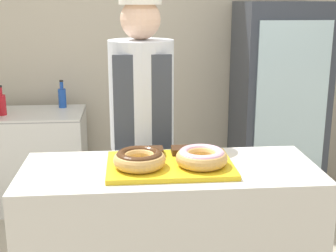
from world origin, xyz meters
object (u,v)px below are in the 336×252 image
at_px(chest_freezer, 20,159).
at_px(bottle_blue, 62,97).
at_px(serving_tray, 170,165).
at_px(brownie_back_right, 181,150).
at_px(baker_person, 142,134).
at_px(donut_light_glaze, 202,157).
at_px(bottle_red_b, 1,104).
at_px(brownie_back_left, 154,151).
at_px(beverage_fridge, 277,104).
at_px(donut_chocolate_glaze, 139,158).

bearing_deg(chest_freezer, bottle_blue, 24.86).
xyz_separation_m(serving_tray, brownie_back_right, (0.07, 0.14, 0.03)).
relative_size(baker_person, chest_freezer, 1.62).
height_order(donut_light_glaze, bottle_blue, bottle_blue).
height_order(baker_person, bottle_blue, baker_person).
bearing_deg(bottle_red_b, baker_person, -44.02).
bearing_deg(serving_tray, baker_person, 100.45).
bearing_deg(baker_person, brownie_back_left, -84.66).
bearing_deg(beverage_fridge, bottle_red_b, -178.47).
distance_m(brownie_back_right, chest_freezer, 2.07).
distance_m(baker_person, bottle_blue, 1.45).
xyz_separation_m(baker_person, bottle_red_b, (-1.10, 1.06, -0.02)).
distance_m(beverage_fridge, bottle_red_b, 2.30).
relative_size(donut_chocolate_glaze, beverage_fridge, 0.14).
relative_size(serving_tray, donut_light_glaze, 2.44).
xyz_separation_m(brownie_back_left, bottle_red_b, (-1.14, 1.53, -0.07)).
relative_size(serving_tray, bottle_blue, 2.53).
xyz_separation_m(serving_tray, beverage_fridge, (1.09, 1.73, -0.10)).
distance_m(brownie_back_right, bottle_blue, 1.95).
relative_size(chest_freezer, bottle_red_b, 4.53).
relative_size(donut_light_glaze, brownie_back_left, 2.66).
bearing_deg(donut_chocolate_glaze, serving_tray, 17.17).
distance_m(donut_chocolate_glaze, brownie_back_right, 0.28).
height_order(donut_light_glaze, chest_freezer, donut_light_glaze).
height_order(serving_tray, baker_person, baker_person).
bearing_deg(donut_chocolate_glaze, chest_freezer, 118.56).
bearing_deg(brownie_back_left, beverage_fridge, 53.99).
relative_size(donut_chocolate_glaze, bottle_red_b, 1.02).
xyz_separation_m(brownie_back_left, beverage_fridge, (1.16, 1.59, -0.13)).
height_order(donut_light_glaze, bottle_red_b, bottle_red_b).
distance_m(donut_chocolate_glaze, beverage_fridge, 2.17).
xyz_separation_m(serving_tray, baker_person, (-0.11, 0.61, -0.01)).
distance_m(brownie_back_left, chest_freezer, 1.99).
bearing_deg(baker_person, chest_freezer, 131.63).
relative_size(beverage_fridge, bottle_red_b, 7.09).
bearing_deg(chest_freezer, serving_tray, -57.27).
bearing_deg(chest_freezer, brownie_back_left, -56.75).
bearing_deg(bottle_blue, donut_light_glaze, -65.13).
distance_m(baker_person, beverage_fridge, 1.64).
bearing_deg(bottle_red_b, donut_light_glaze, -51.63).
relative_size(brownie_back_left, chest_freezer, 0.08).
bearing_deg(donut_chocolate_glaze, brownie_back_right, 40.52).
xyz_separation_m(donut_chocolate_glaze, bottle_red_b, (-1.06, 1.71, -0.09)).
bearing_deg(bottle_red_b, bottle_blue, 27.30).
bearing_deg(brownie_back_right, brownie_back_left, 180.00).
distance_m(serving_tray, donut_light_glaze, 0.16).
xyz_separation_m(donut_chocolate_glaze, bottle_blue, (-0.61, 1.95, -0.09)).
bearing_deg(chest_freezer, donut_light_glaze, -54.69).
height_order(donut_chocolate_glaze, chest_freezer, donut_chocolate_glaze).
relative_size(donut_chocolate_glaze, brownie_back_left, 2.66).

